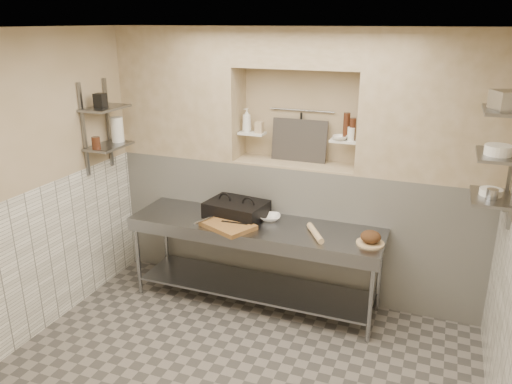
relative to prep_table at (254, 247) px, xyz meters
The scene contains 45 objects.
floor 1.39m from the prep_table, 77.85° to the right, with size 4.00×3.90×0.10m, color slate.
ceiling 2.52m from the prep_table, 77.85° to the right, with size 4.00×3.90×0.10m, color silver.
wall_left 2.28m from the prep_table, 146.61° to the right, with size 0.10×3.90×2.80m, color #BDA98C.
wall_back 1.14m from the prep_table, 72.68° to the left, with size 4.00×0.10×2.80m, color #BDA98C.
backwall_lower 0.62m from the prep_table, 65.80° to the left, with size 4.00×0.40×1.40m, color white.
alcove_sill 0.99m from the prep_table, 65.80° to the left, with size 1.30×0.40×0.02m, color #BDA98C.
backwall_pillar_left 1.90m from the prep_table, 152.09° to the left, with size 1.35×0.40×1.40m, color #BDA98C.
backwall_pillar_right 2.22m from the prep_table, 19.74° to the left, with size 1.35×0.40×1.40m, color #BDA98C.
backwall_header 2.05m from the prep_table, 65.80° to the left, with size 1.30×0.40×0.40m, color #BDA98C.
wainscot_left 2.10m from the prep_table, 145.71° to the right, with size 0.02×3.90×1.40m, color white.
wainscot_right 2.54m from the prep_table, 27.79° to the right, with size 0.02×3.90×1.40m, color white.
alcove_shelf_left 1.22m from the prep_table, 113.39° to the left, with size 0.28×0.16×0.03m, color white.
alcove_shelf_right 1.42m from the prep_table, 36.91° to the left, with size 0.28×0.16×0.03m, color white.
utensil_rail 1.52m from the prep_table, 70.93° to the left, with size 0.02×0.02×0.70m, color gray.
hanging_steel 1.37m from the prep_table, 70.43° to the left, with size 0.02×0.02×0.30m, color black.
splash_panel 1.23m from the prep_table, 69.09° to the left, with size 0.60×0.02×0.45m, color #383330.
shelf_rail_left_a 2.07m from the prep_table, behind, with size 0.03×0.03×0.95m, color slate.
shelf_rail_left_b 2.10m from the prep_table, 169.04° to the right, with size 0.03×0.03×0.95m, color slate.
wall_shelf_left_lower 1.86m from the prep_table, behind, with size 0.30×0.50×0.03m, color slate.
wall_shelf_left_upper 2.09m from the prep_table, behind, with size 0.30×0.50×0.03m, color slate.
wall_shelf_right_lower 2.27m from the prep_table, ahead, with size 0.30×0.50×0.03m, color slate.
wall_shelf_right_mid 2.42m from the prep_table, ahead, with size 0.30×0.50×0.03m, color slate.
wall_shelf_right_upper 2.61m from the prep_table, ahead, with size 0.30×0.50×0.03m, color slate.
prep_table is the anchor object (origin of this frame).
panini_press 0.44m from the prep_table, 152.99° to the left, with size 0.65×0.51×0.16m.
cutting_board 0.39m from the prep_table, 140.46° to the right, with size 0.50×0.35×0.05m, color brown.
knife_blade 0.37m from the prep_table, 135.98° to the right, with size 0.27×0.03×0.01m, color gray.
tongs 0.60m from the prep_table, 155.27° to the right, with size 0.02×0.02×0.25m, color gray.
mixing_bowl 0.35m from the prep_table, 55.84° to the left, with size 0.22×0.22×0.05m, color white.
rolling_pin 0.71m from the prep_table, ahead, with size 0.06×0.06×0.39m, color tan.
bread_board 1.20m from the prep_table, ahead, with size 0.26×0.26×0.01m, color tan.
bread_loaf 1.22m from the prep_table, ahead, with size 0.19×0.19×0.11m, color #4C2D19.
bottle_soap 1.36m from the prep_table, 118.26° to the left, with size 0.10×0.10×0.25m, color white.
jar_alcove 1.27m from the prep_table, 105.85° to the left, with size 0.08×0.08×0.12m, color #BDA98C.
bowl_alcove 1.41m from the prep_table, 36.67° to the left, with size 0.15×0.15×0.05m, color white.
condiment_a 1.55m from the prep_table, 33.77° to the left, with size 0.06×0.06×0.23m, color #3D1D10.
condiment_b 1.55m from the prep_table, 38.60° to the left, with size 0.07×0.07×0.27m, color #3D1D10.
condiment_c 1.51m from the prep_table, 34.13° to the left, with size 0.08×0.08×0.13m, color white.
jug_left 1.93m from the prep_table, behind, with size 0.13×0.13×0.26m, color white.
jar_left 1.92m from the prep_table, 168.15° to the right, with size 0.08×0.08×0.13m, color #3D1D10.
box_left_upper 2.15m from the prep_table, behind, with size 0.10×0.10×0.14m, color black.
bowl_right 2.28m from the prep_table, ahead, with size 0.18×0.18×0.05m, color white.
canister_right 2.30m from the prep_table, ahead, with size 0.09×0.09×0.09m, color gray.
bowl_right_mid 2.45m from the prep_table, ahead, with size 0.21×0.21×0.08m, color white.
basket_right 2.67m from the prep_table, ahead, with size 0.19×0.23×0.15m, color gray.
Camera 1 is at (1.43, -3.16, 2.85)m, focal length 35.00 mm.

